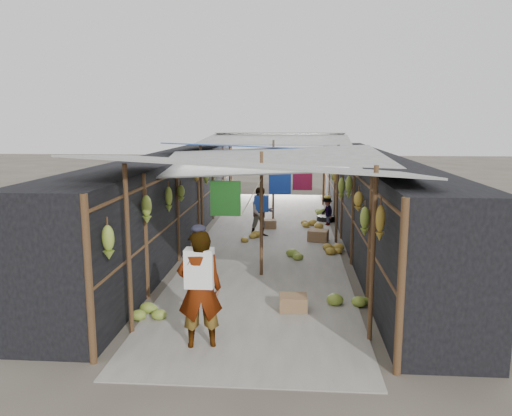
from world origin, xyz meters
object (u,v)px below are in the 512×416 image
(black_basin, at_px, (325,219))
(vendor_seated, at_px, (327,212))
(crate_near, at_px, (293,303))
(vendor_elderly, at_px, (200,289))
(shopper_blue, at_px, (261,212))

(black_basin, height_order, vendor_seated, vendor_seated)
(crate_near, relative_size, vendor_elderly, 0.27)
(black_basin, distance_m, vendor_elderly, 9.63)
(shopper_blue, bearing_deg, vendor_seated, 22.84)
(shopper_blue, distance_m, vendor_seated, 2.55)
(crate_near, bearing_deg, vendor_seated, 79.65)
(vendor_seated, bearing_deg, black_basin, 156.09)
(vendor_elderly, relative_size, shopper_blue, 1.24)
(black_basin, height_order, shopper_blue, shopper_blue)
(crate_near, height_order, vendor_seated, vendor_seated)
(black_basin, xyz_separation_m, vendor_seated, (0.00, -0.71, 0.36))
(black_basin, xyz_separation_m, shopper_blue, (-1.93, -2.36, 0.61))
(crate_near, distance_m, black_basin, 7.91)
(crate_near, height_order, black_basin, crate_near)
(vendor_seated, bearing_deg, shopper_blue, -73.27)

